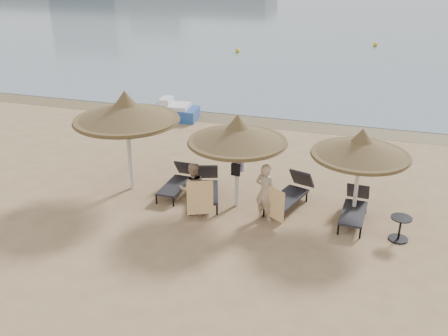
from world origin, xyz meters
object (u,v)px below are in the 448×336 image
Objects in this scene: lounger_far_left at (178,181)px; pedal_boat at (174,111)px; side_table at (400,229)px; person_right at (266,188)px; palapa_right at (361,148)px; palapa_left at (126,112)px; palapa_center at (237,134)px; lounger_near_right at (291,192)px; lounger_near_left at (207,186)px; lounger_far_right at (355,207)px; person_left at (193,185)px.

lounger_far_left is 7.54m from pedal_boat.
side_table is 3.75m from person_right.
palapa_right is 1.36× the size of person_right.
palapa_right reaches higher than person_right.
palapa_left reaches higher than side_table.
person_right is (3.07, -0.96, 0.63)m from lounger_far_left.
lounger_near_right is at bearing 18.62° from palapa_center.
lounger_near_left is (2.58, 0.05, -2.19)m from palapa_left.
lounger_far_right is 1.47m from side_table.
person_left is 0.92× the size of person_right.
lounger_far_right is at bearing 146.61° from side_table.
person_right is at bearing -57.66° from pedal_boat.
palapa_left is at bearing 11.09° from person_right.
person_right is (1.00, -0.59, -1.29)m from palapa_center.
pedal_boat is at bearing 140.64° from palapa_right.
lounger_near_right is at bearing 173.70° from lounger_far_right.
palapa_left is 7.39m from lounger_far_right.
person_right is at bearing -100.33° from lounger_near_right.
side_table is at bearing 160.53° from person_left.
lounger_far_right reaches higher than lounger_far_left.
lounger_near_left is 2.61m from lounger_near_right.
person_right is (-3.69, 0.01, 0.69)m from side_table.
lounger_far_right is at bearing 3.52° from palapa_center.
pedal_boat is at bearing 151.09° from lounger_near_right.
palapa_center reaches higher than lounger_far_left.
pedal_boat is at bearing 143.48° from lounger_far_right.
lounger_near_left is at bearing -116.02° from person_left.
pedal_boat is (-6.06, 7.87, -0.64)m from person_right.
lounger_near_left is 0.97× the size of lounger_near_right.
palapa_right is (3.44, 0.31, -0.13)m from palapa_center.
palapa_right is 2.41m from side_table.
pedal_boat is at bearing 124.77° from palapa_center.
person_right is at bearing -30.32° from palapa_center.
side_table is at bearing -44.21° from pedal_boat.
palapa_right is at bearing 0.79° from lounger_far_left.
pedal_boat is (-8.52, 7.08, -0.03)m from lounger_far_right.
lounger_near_left is at bearing -156.11° from lounger_near_right.
lounger_far_right is (1.89, -0.32, -0.03)m from lounger_near_right.
lounger_far_left is at bearing -178.46° from lounger_far_right.
person_right is (-0.57, -1.11, 0.59)m from lounger_near_right.
palapa_left is 3.38m from lounger_near_left.
lounger_far_left is 5.53m from lounger_far_right.
person_left reaches higher than lounger_far_right.
pedal_boat is (-5.06, 7.29, -1.94)m from palapa_center.
lounger_near_left is (1.05, -0.17, 0.03)m from lounger_far_left.
pedal_boat reaches higher than lounger_near_left.
palapa_center is at bearing -60.48° from pedal_boat.
lounger_far_left is at bearing 2.83° from person_right.
palapa_center is at bearing -8.80° from lounger_far_left.
pedal_boat is at bearing 141.04° from side_table.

